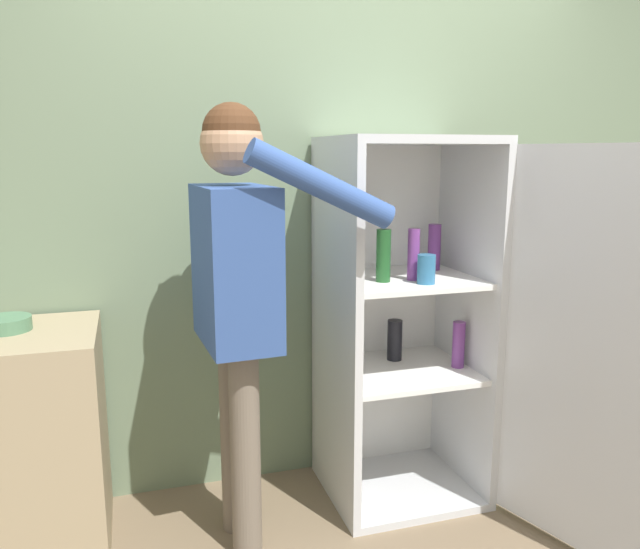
{
  "coord_description": "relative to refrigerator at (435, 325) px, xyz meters",
  "views": [
    {
      "loc": [
        -0.95,
        -1.87,
        1.57
      ],
      "look_at": [
        -0.18,
        0.63,
        1.07
      ],
      "focal_mm": 35.0,
      "sensor_mm": 36.0,
      "label": 1
    }
  ],
  "objects": [
    {
      "name": "person",
      "position": [
        -0.89,
        -0.08,
        0.29
      ],
      "size": [
        0.69,
        0.61,
        1.76
      ],
      "color": "#726656",
      "rests_on": "ground_plane"
    },
    {
      "name": "wall_back",
      "position": [
        -0.33,
        0.45,
        0.45
      ],
      "size": [
        7.0,
        0.06,
        2.55
      ],
      "color": "gray",
      "rests_on": "ground_plane"
    },
    {
      "name": "refrigerator",
      "position": [
        0.0,
        0.0,
        0.0
      ],
      "size": [
        0.93,
        1.25,
        1.65
      ],
      "color": "silver",
      "rests_on": "ground_plane"
    },
    {
      "name": "bowl",
      "position": [
        -1.75,
        0.16,
        0.11
      ],
      "size": [
        0.19,
        0.19,
        0.05
      ],
      "color": "#517F5B",
      "rests_on": "counter"
    },
    {
      "name": "counter",
      "position": [
        -1.77,
        0.11,
        -0.37
      ],
      "size": [
        0.71,
        0.57,
        0.9
      ],
      "color": "tan",
      "rests_on": "ground_plane"
    }
  ]
}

